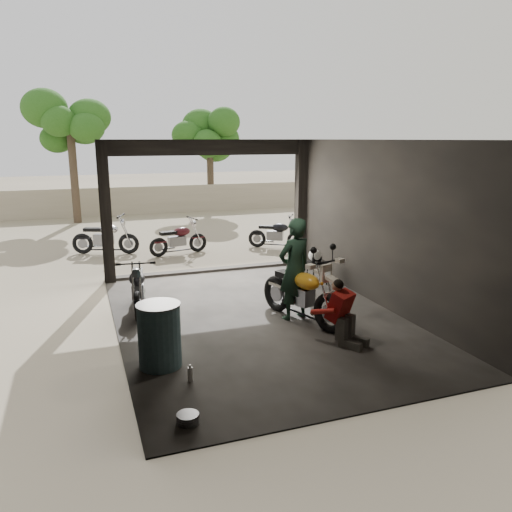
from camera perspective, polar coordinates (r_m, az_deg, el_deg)
ground at (r=9.21m, az=0.23°, el=-7.17°), size 80.00×80.00×0.00m
garage at (r=9.35m, az=-0.91°, el=1.30°), size 7.00×7.13×3.20m
boundary_wall at (r=22.46m, az=-12.14°, el=6.29°), size 18.00×0.30×1.20m
tree_left at (r=20.63m, az=-20.57°, el=14.60°), size 2.20×2.20×5.60m
tree_right at (r=22.85m, az=-5.34°, el=14.08°), size 2.20×2.20×5.00m
main_bike at (r=8.94m, az=5.23°, el=-3.70°), size 1.28×1.99×1.23m
left_bike at (r=9.75m, az=-13.40°, el=-3.10°), size 0.84×1.64×1.06m
outside_bike_a at (r=14.79m, az=-16.87°, el=2.35°), size 1.79×1.21×1.12m
outside_bike_b at (r=14.28m, az=-8.87°, el=2.20°), size 1.62×0.94×1.03m
outside_bike_c at (r=14.93m, az=2.35°, el=2.79°), size 1.59×1.31×1.01m
rider at (r=8.95m, az=4.42°, el=-1.55°), size 0.78×0.61×1.87m
mechanic at (r=8.05m, az=10.24°, el=-6.61°), size 0.80×0.87×1.02m
stool at (r=11.26m, az=7.00°, el=-0.98°), size 0.39×0.39×0.54m
helmet at (r=11.20m, az=6.75°, el=0.07°), size 0.37×0.38×0.28m
oil_drum at (r=7.32m, az=-10.97°, el=-8.99°), size 0.65×0.65×0.95m
sign_post at (r=13.63m, az=6.49°, el=6.20°), size 0.77×0.08×2.32m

